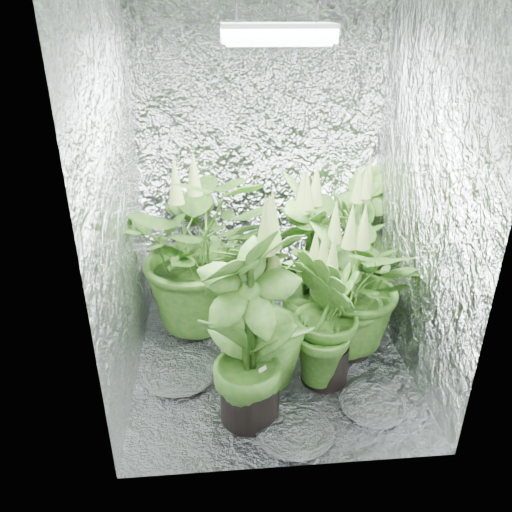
{
  "coord_description": "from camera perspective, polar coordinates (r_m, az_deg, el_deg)",
  "views": [
    {
      "loc": [
        -0.31,
        -2.44,
        1.92
      ],
      "look_at": [
        -0.09,
        0.0,
        0.71
      ],
      "focal_mm": 35.0,
      "sensor_mm": 36.0,
      "label": 1
    }
  ],
  "objects": [
    {
      "name": "grow_lamp",
      "position": [
        2.46,
        2.37,
        24.06
      ],
      "size": [
        0.5,
        0.3,
        0.22
      ],
      "color": "gray",
      "rests_on": "ceiling"
    },
    {
      "name": "plant_a",
      "position": [
        3.17,
        -6.32,
        0.9
      ],
      "size": [
        1.08,
        1.08,
        1.19
      ],
      "rotation": [
        0.0,
        0.0,
        6.18
      ],
      "color": "black",
      "rests_on": "ground"
    },
    {
      "name": "plant_c",
      "position": [
        3.52,
        11.05,
        1.83
      ],
      "size": [
        0.63,
        0.63,
        1.07
      ],
      "rotation": [
        0.0,
        0.0,
        1.76
      ],
      "color": "black",
      "rests_on": "ground"
    },
    {
      "name": "plant_d",
      "position": [
        2.69,
        0.49,
        -6.93
      ],
      "size": [
        0.62,
        0.62,
        0.97
      ],
      "rotation": [
        0.0,
        0.0,
        2.83
      ],
      "color": "black",
      "rests_on": "ground"
    },
    {
      "name": "ground",
      "position": [
        3.12,
        1.74,
        -11.74
      ],
      "size": [
        1.6,
        1.6,
        0.0
      ],
      "primitive_type": "plane",
      "color": "silver",
      "rests_on": "ground"
    },
    {
      "name": "plant_e",
      "position": [
        3.0,
        11.02,
        -3.28
      ],
      "size": [
        1.1,
        1.1,
        0.99
      ],
      "rotation": [
        0.0,
        0.0,
        3.7
      ],
      "color": "black",
      "rests_on": "ground"
    },
    {
      "name": "plant_b",
      "position": [
        3.09,
        5.97,
        -0.63
      ],
      "size": [
        0.75,
        0.75,
        1.15
      ],
      "rotation": [
        0.0,
        0.0,
        1.09
      ],
      "color": "black",
      "rests_on": "ground"
    },
    {
      "name": "walls",
      "position": [
        2.63,
        2.04,
        5.74
      ],
      "size": [
        1.62,
        1.62,
        2.0
      ],
      "color": "silver",
      "rests_on": "ground"
    },
    {
      "name": "plant_label",
      "position": [
        2.54,
        0.83,
        -13.31
      ],
      "size": [
        0.05,
        0.04,
        0.07
      ],
      "primitive_type": "cube",
      "rotation": [
        -0.21,
        0.0,
        0.66
      ],
      "color": "white",
      "rests_on": "plant_f"
    },
    {
      "name": "circulation_fan",
      "position": [
        3.64,
        9.68,
        -2.87
      ],
      "size": [
        0.19,
        0.35,
        0.41
      ],
      "rotation": [
        0.0,
        0.0,
        -0.21
      ],
      "color": "black",
      "rests_on": "ground"
    },
    {
      "name": "plant_f",
      "position": [
        2.41,
        -0.78,
        -8.21
      ],
      "size": [
        0.81,
        0.81,
        1.2
      ],
      "rotation": [
        0.0,
        0.0,
        3.76
      ],
      "color": "black",
      "rests_on": "ground"
    },
    {
      "name": "plant_g",
      "position": [
        2.76,
        8.21,
        -7.03
      ],
      "size": [
        0.47,
        0.47,
        0.92
      ],
      "rotation": [
        0.0,
        0.0,
        4.69
      ],
      "color": "black",
      "rests_on": "ground"
    }
  ]
}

